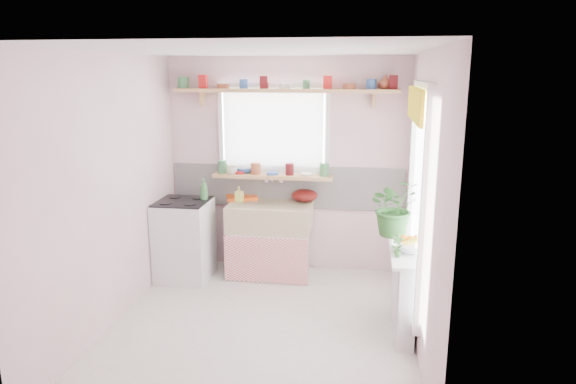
# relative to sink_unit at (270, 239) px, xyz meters

# --- Properties ---
(room) EXTENTS (3.20, 3.20, 3.20)m
(room) POSITION_rel_sink_unit_xyz_m (0.81, -0.43, 0.94)
(room) COLOR silver
(room) RESTS_ON ground
(sink_unit) EXTENTS (0.95, 0.65, 1.11)m
(sink_unit) POSITION_rel_sink_unit_xyz_m (0.00, 0.00, 0.00)
(sink_unit) COLOR white
(sink_unit) RESTS_ON ground
(cooker) EXTENTS (0.58, 0.58, 0.93)m
(cooker) POSITION_rel_sink_unit_xyz_m (-0.95, -0.24, 0.03)
(cooker) COLOR white
(cooker) RESTS_ON ground
(radiator_ledge) EXTENTS (0.22, 0.95, 0.78)m
(radiator_ledge) POSITION_rel_sink_unit_xyz_m (1.45, -1.09, -0.03)
(radiator_ledge) COLOR white
(radiator_ledge) RESTS_ON ground
(windowsill) EXTENTS (1.40, 0.22, 0.04)m
(windowsill) POSITION_rel_sink_unit_xyz_m (-0.00, 0.19, 0.71)
(windowsill) COLOR tan
(windowsill) RESTS_ON room
(pine_shelf) EXTENTS (2.52, 0.24, 0.04)m
(pine_shelf) POSITION_rel_sink_unit_xyz_m (0.15, 0.18, 1.69)
(pine_shelf) COLOR tan
(pine_shelf) RESTS_ON room
(shelf_crockery) EXTENTS (2.47, 0.11, 0.12)m
(shelf_crockery) POSITION_rel_sink_unit_xyz_m (0.15, 0.18, 1.76)
(shelf_crockery) COLOR #3F7F4C
(shelf_crockery) RESTS_ON pine_shelf
(sill_crockery) EXTENTS (1.35, 0.11, 0.12)m
(sill_crockery) POSITION_rel_sink_unit_xyz_m (-0.02, 0.19, 0.78)
(sill_crockery) COLOR #3F7F4C
(sill_crockery) RESTS_ON windowsill
(dish_tray) EXTENTS (0.42, 0.37, 0.04)m
(dish_tray) POSITION_rel_sink_unit_xyz_m (-0.38, 0.21, 0.44)
(dish_tray) COLOR #F55A15
(dish_tray) RESTS_ON sink_unit
(colander) EXTENTS (0.40, 0.40, 0.14)m
(colander) POSITION_rel_sink_unit_xyz_m (0.38, 0.21, 0.49)
(colander) COLOR #5A100F
(colander) RESTS_ON sink_unit
(jade_plant) EXTENTS (0.64, 0.60, 0.57)m
(jade_plant) POSITION_rel_sink_unit_xyz_m (1.36, -0.69, 0.63)
(jade_plant) COLOR #2A5F26
(jade_plant) RESTS_ON radiator_ledge
(fruit_bowl) EXTENTS (0.40, 0.40, 0.08)m
(fruit_bowl) POSITION_rel_sink_unit_xyz_m (1.48, -1.13, 0.38)
(fruit_bowl) COLOR silver
(fruit_bowl) RESTS_ON radiator_ledge
(herb_pot) EXTENTS (0.11, 0.08, 0.20)m
(herb_pot) POSITION_rel_sink_unit_xyz_m (1.36, -1.31, 0.44)
(herb_pot) COLOR #376E2C
(herb_pot) RESTS_ON radiator_ledge
(soap_bottle_sink) EXTENTS (0.10, 0.10, 0.18)m
(soap_bottle_sink) POSITION_rel_sink_unit_xyz_m (-0.38, 0.07, 0.51)
(soap_bottle_sink) COLOR #E2EA68
(soap_bottle_sink) RESTS_ON sink_unit
(sill_cup) EXTENTS (0.14, 0.14, 0.09)m
(sill_cup) POSITION_rel_sink_unit_xyz_m (-0.47, 0.13, 0.77)
(sill_cup) COLOR beige
(sill_cup) RESTS_ON windowsill
(sill_bowl) EXTENTS (0.21, 0.21, 0.06)m
(sill_bowl) POSITION_rel_sink_unit_xyz_m (-0.34, 0.25, 0.76)
(sill_bowl) COLOR #3669B0
(sill_bowl) RESTS_ON windowsill
(shelf_vase) EXTENTS (0.19, 0.19, 0.15)m
(shelf_vase) POSITION_rel_sink_unit_xyz_m (1.25, 0.24, 1.78)
(shelf_vase) COLOR #AA4F34
(shelf_vase) RESTS_ON pine_shelf
(cooker_bottle) EXTENTS (0.11, 0.11, 0.24)m
(cooker_bottle) POSITION_rel_sink_unit_xyz_m (-0.73, -0.14, 0.60)
(cooker_bottle) COLOR #3F7E46
(cooker_bottle) RESTS_ON cooker
(fruit) EXTENTS (0.20, 0.14, 0.10)m
(fruit) POSITION_rel_sink_unit_xyz_m (1.49, -1.13, 0.45)
(fruit) COLOR orange
(fruit) RESTS_ON fruit_bowl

